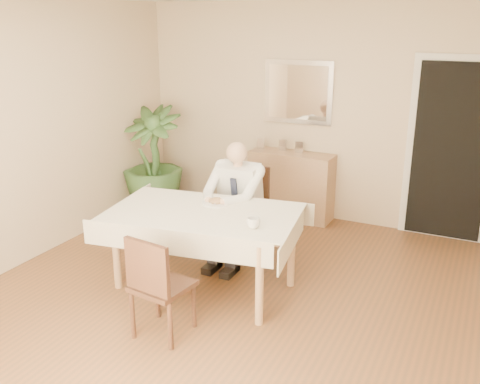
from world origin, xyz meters
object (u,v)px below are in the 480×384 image
at_px(dining_table, 204,220).
at_px(coffee_mug, 253,223).
at_px(chair_far, 245,205).
at_px(potted_palm, 153,160).
at_px(chair_near, 156,282).
at_px(seated_man, 233,199).
at_px(sideboard, 291,185).

xyz_separation_m(dining_table, coffee_mug, (0.57, -0.16, 0.13)).
height_order(dining_table, chair_far, chair_far).
relative_size(dining_table, potted_palm, 1.37).
bearing_deg(chair_far, chair_near, -88.28).
bearing_deg(seated_man, chair_far, 90.00).
height_order(chair_near, potted_palm, potted_palm).
distance_m(dining_table, chair_far, 0.90).
xyz_separation_m(chair_near, coffee_mug, (0.48, 0.73, 0.31)).
bearing_deg(coffee_mug, dining_table, 164.14).
xyz_separation_m(chair_far, sideboard, (0.07, 1.19, -0.11)).
bearing_deg(sideboard, chair_near, -88.24).
xyz_separation_m(coffee_mug, potted_palm, (-2.18, 1.71, -0.12)).
bearing_deg(potted_palm, chair_far, -22.27).
height_order(chair_far, chair_near, chair_far).
bearing_deg(chair_far, seated_man, -90.98).
relative_size(chair_far, seated_man, 0.75).
relative_size(coffee_mug, potted_palm, 0.08).
relative_size(dining_table, chair_far, 1.99).
distance_m(dining_table, sideboard, 2.09).
distance_m(chair_far, chair_near, 1.78).
distance_m(chair_far, seated_man, 0.33).
height_order(chair_far, coffee_mug, chair_far).
height_order(coffee_mug, potted_palm, potted_palm).
relative_size(seated_man, coffee_mug, 11.06).
height_order(chair_far, sideboard, chair_far).
relative_size(sideboard, potted_palm, 0.77).
distance_m(chair_far, potted_palm, 1.75).
distance_m(coffee_mug, potted_palm, 2.78).
bearing_deg(dining_table, potted_palm, 127.79).
distance_m(seated_man, sideboard, 1.51).
height_order(chair_near, coffee_mug, chair_near).
height_order(dining_table, potted_palm, potted_palm).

